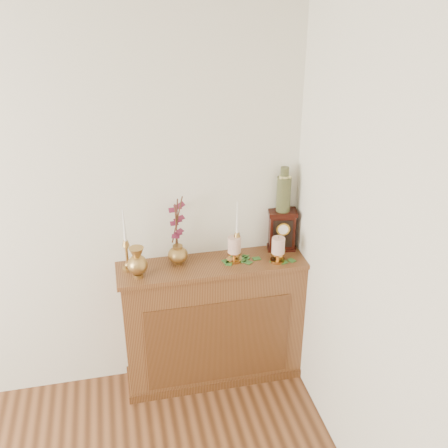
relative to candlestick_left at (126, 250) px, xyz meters
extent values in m
cube|color=brown|center=(0.54, -0.03, -0.62)|extent=(1.20, 0.30, 0.90)
cube|color=brown|center=(0.54, -0.18, -0.66)|extent=(0.96, 0.01, 0.63)
cube|color=brown|center=(0.54, -0.03, -0.15)|extent=(1.24, 0.34, 0.03)
cube|color=brown|center=(0.54, -0.03, -1.04)|extent=(1.23, 0.33, 0.06)
cylinder|color=#A27A41|center=(0.00, 0.00, -0.13)|extent=(0.07, 0.07, 0.02)
sphere|color=#A27A41|center=(0.00, 0.00, -0.10)|extent=(0.04, 0.04, 0.04)
cylinder|color=#A27A41|center=(0.00, 0.00, -0.04)|extent=(0.02, 0.02, 0.12)
sphere|color=#A27A41|center=(0.00, 0.00, 0.02)|extent=(0.03, 0.03, 0.03)
cone|color=#A27A41|center=(0.00, 0.00, 0.05)|extent=(0.05, 0.05, 0.04)
cone|color=silver|center=(0.00, 0.00, 0.17)|extent=(0.02, 0.02, 0.22)
cylinder|color=#A27A41|center=(0.70, -0.03, -0.13)|extent=(0.07, 0.07, 0.02)
sphere|color=#A27A41|center=(0.70, -0.03, -0.10)|extent=(0.04, 0.04, 0.04)
cylinder|color=#A27A41|center=(0.70, -0.03, -0.04)|extent=(0.02, 0.02, 0.12)
sphere|color=#A27A41|center=(0.70, -0.03, 0.02)|extent=(0.03, 0.03, 0.03)
cone|color=#A27A41|center=(0.70, -0.03, 0.05)|extent=(0.04, 0.04, 0.03)
cone|color=silver|center=(0.70, -0.03, 0.16)|extent=(0.02, 0.02, 0.21)
cylinder|color=#A27A41|center=(0.06, -0.10, -0.13)|extent=(0.06, 0.06, 0.02)
sphere|color=#A27A41|center=(0.06, -0.10, -0.05)|extent=(0.13, 0.13, 0.13)
cone|color=#A27A41|center=(0.06, -0.10, 0.03)|extent=(0.09, 0.09, 0.06)
cylinder|color=#A27A41|center=(0.32, 0.01, -0.13)|extent=(0.06, 0.06, 0.01)
ellipsoid|color=#A27A41|center=(0.32, 0.01, -0.08)|extent=(0.13, 0.13, 0.11)
cylinder|color=#A27A41|center=(0.32, 0.01, -0.02)|extent=(0.06, 0.06, 0.02)
cylinder|color=#472819|center=(0.32, 0.02, 0.14)|extent=(0.02, 0.08, 0.31)
cylinder|color=#472819|center=(0.32, 0.02, 0.15)|extent=(0.02, 0.07, 0.34)
cylinder|color=#472819|center=(0.33, 0.02, 0.16)|extent=(0.07, 0.10, 0.36)
cylinder|color=#C48944|center=(0.68, -0.04, -0.13)|extent=(0.10, 0.10, 0.02)
cylinder|color=#C48944|center=(0.68, -0.04, -0.10)|extent=(0.02, 0.02, 0.04)
cylinder|color=#C48944|center=(0.68, -0.04, -0.08)|extent=(0.09, 0.09, 0.01)
cylinder|color=beige|center=(0.68, -0.04, -0.02)|extent=(0.08, 0.08, 0.11)
cylinder|color=#472819|center=(0.68, -0.04, 0.04)|extent=(0.00, 0.00, 0.01)
cylinder|color=#C48944|center=(0.95, -0.11, -0.13)|extent=(0.09, 0.09, 0.02)
cylinder|color=#C48944|center=(0.95, -0.11, -0.10)|extent=(0.02, 0.02, 0.04)
cylinder|color=#C48944|center=(0.95, -0.11, -0.08)|extent=(0.09, 0.09, 0.01)
cylinder|color=beige|center=(0.95, -0.11, -0.02)|extent=(0.08, 0.08, 0.10)
cylinder|color=#472819|center=(0.95, -0.11, 0.04)|extent=(0.00, 0.00, 0.01)
cube|color=#2D6024|center=(0.79, -0.06, -0.13)|extent=(0.05, 0.04, 0.00)
cube|color=#2D6024|center=(0.68, -0.05, -0.13)|extent=(0.06, 0.05, 0.00)
cube|color=#2D6024|center=(0.87, -0.13, -0.13)|extent=(0.06, 0.06, 0.00)
cube|color=#2D6024|center=(0.62, -0.12, -0.13)|extent=(0.05, 0.04, 0.00)
cube|color=#2D6024|center=(0.98, -0.11, -0.13)|extent=(0.06, 0.06, 0.00)
cube|color=#2D6024|center=(0.65, -0.09, -0.13)|extent=(0.06, 0.06, 0.00)
cube|color=#2D6024|center=(0.83, -0.08, -0.13)|extent=(0.06, 0.06, 0.00)
cube|color=#2D6024|center=(0.70, -0.02, -0.13)|extent=(0.05, 0.06, 0.00)
cube|color=#2D6024|center=(0.88, -0.10, -0.13)|extent=(0.04, 0.05, 0.00)
cube|color=#2D6024|center=(0.66, -0.11, -0.13)|extent=(0.06, 0.06, 0.00)
cube|color=#2D6024|center=(0.90, -0.01, -0.13)|extent=(0.04, 0.05, 0.00)
cube|color=#2D6024|center=(0.68, -0.04, -0.13)|extent=(0.06, 0.06, 0.00)
cube|color=#2D6024|center=(0.67, -0.06, -0.09)|extent=(0.05, 0.05, 0.03)
cube|color=#2D6024|center=(0.73, -0.12, -0.07)|extent=(0.05, 0.05, 0.03)
cube|color=#2D6024|center=(0.99, -0.07, -0.08)|extent=(0.05, 0.05, 0.03)
cube|color=black|center=(1.03, 0.06, -0.13)|extent=(0.21, 0.16, 0.02)
cube|color=black|center=(1.03, 0.06, -0.01)|extent=(0.18, 0.14, 0.24)
cube|color=black|center=(1.03, 0.06, 0.13)|extent=(0.21, 0.16, 0.03)
cube|color=black|center=(1.02, 0.01, 0.00)|extent=(0.13, 0.03, 0.20)
cylinder|color=yellow|center=(1.02, 0.00, 0.03)|extent=(0.09, 0.03, 0.09)
cylinder|color=silver|center=(1.02, 0.00, 0.03)|extent=(0.07, 0.02, 0.07)
sphere|color=yellow|center=(1.02, 0.01, -0.07)|extent=(0.03, 0.03, 0.03)
cylinder|color=#162D24|center=(1.03, 0.06, 0.26)|extent=(0.09, 0.09, 0.23)
cylinder|color=#162D24|center=(1.03, 0.06, 0.40)|extent=(0.05, 0.05, 0.08)
cylinder|color=tan|center=(1.03, 0.06, 0.38)|extent=(0.07, 0.07, 0.02)
camera|label=1|loc=(-0.03, -2.90, 1.56)|focal=42.00mm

